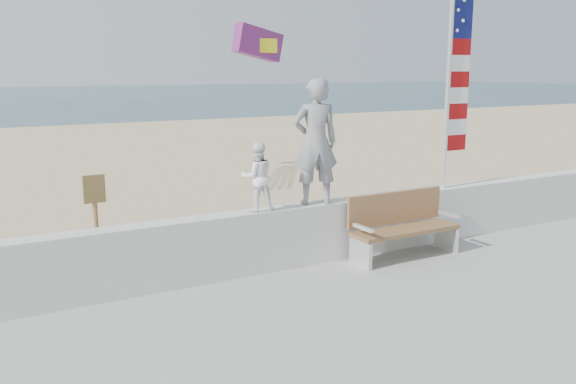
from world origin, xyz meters
name	(u,v)px	position (x,y,z in m)	size (l,w,h in m)	color
ground	(347,330)	(0.00, 0.00, 0.00)	(220.00, 220.00, 0.00)	#284351
sand	(138,194)	(0.00, 9.00, 0.04)	(90.00, 40.00, 0.08)	tan
seawall	(269,239)	(0.00, 2.00, 0.63)	(30.00, 0.35, 0.90)	silver
adult	(315,142)	(0.78, 2.00, 2.01)	(0.68, 0.45, 1.86)	gray
child	(257,177)	(-0.18, 2.00, 1.57)	(0.48, 0.37, 0.98)	white
bench	(402,225)	(2.09, 1.55, 0.69)	(1.80, 0.57, 1.00)	brown
flag	(454,73)	(3.47, 2.00, 2.99)	(0.50, 0.08, 3.50)	white
parafoil_kite	(259,43)	(1.13, 4.52, 3.52)	(1.02, 0.39, 0.68)	red
sign	(96,214)	(-2.13, 3.50, 0.94)	(0.32, 0.07, 1.46)	olive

